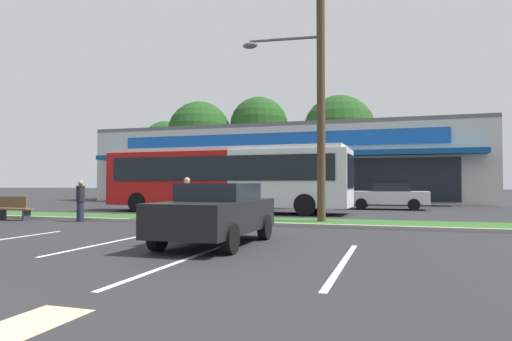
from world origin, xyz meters
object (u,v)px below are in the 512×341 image
at_px(car_4, 217,212).
at_px(pedestrian_by_pole, 80,201).
at_px(utility_pole, 317,84).
at_px(city_bus, 226,177).
at_px(car_1, 255,194).
at_px(pedestrian_near_bench, 187,201).
at_px(bus_stop_bench, 13,208).
at_px(car_3, 388,196).

distance_m(car_4, pedestrian_by_pole, 8.64).
relative_size(utility_pole, city_bus, 0.74).
bearing_deg(car_1, pedestrian_by_pole, -104.81).
bearing_deg(car_4, pedestrian_by_pole, -120.66).
relative_size(city_bus, car_1, 2.64).
bearing_deg(city_bus, pedestrian_by_pole, -114.66).
relative_size(car_1, pedestrian_by_pole, 3.01).
relative_size(car_1, pedestrian_near_bench, 2.84).
distance_m(city_bus, car_1, 5.44).
xyz_separation_m(city_bus, pedestrian_by_pole, (-3.32, -6.75, -0.97)).
bearing_deg(bus_stop_bench, car_4, 158.50).
xyz_separation_m(utility_pole, car_1, (-5.65, 10.58, -4.22)).
bearing_deg(city_bus, utility_pole, -41.84).
bearing_deg(car_1, pedestrian_near_bench, -83.95).
bearing_deg(pedestrian_near_bench, car_3, -89.82).
bearing_deg(car_4, bus_stop_bench, -111.50).
bearing_deg(bus_stop_bench, utility_pole, -171.09).
height_order(utility_pole, city_bus, utility_pole).
height_order(city_bus, pedestrian_by_pole, city_bus).
height_order(utility_pole, bus_stop_bench, utility_pole).
relative_size(car_3, car_4, 1.07).
bearing_deg(city_bus, car_1, 92.84).
xyz_separation_m(car_1, car_4, (4.23, -16.51, -0.03)).
bearing_deg(utility_pole, car_3, 77.70).
xyz_separation_m(car_1, pedestrian_near_bench, (1.28, -12.10, 0.05)).
distance_m(utility_pole, city_bus, 8.27).
xyz_separation_m(city_bus, bus_stop_bench, (-6.26, -7.07, -1.26)).
distance_m(car_3, pedestrian_by_pole, 16.23).
bearing_deg(car_4, utility_pole, 166.55).
distance_m(utility_pole, pedestrian_by_pole, 9.92).
bearing_deg(car_4, car_1, -165.62).
xyz_separation_m(utility_pole, bus_stop_bench, (-11.79, -1.85, -4.51)).
bearing_deg(car_4, city_bus, -159.77).
bearing_deg(car_1, city_bus, -88.70).
distance_m(bus_stop_bench, car_1, 13.86).
bearing_deg(car_3, bus_stop_bench, 40.92).
bearing_deg(pedestrian_near_bench, city_bus, -50.84).
relative_size(bus_stop_bench, pedestrian_by_pole, 1.01).
bearing_deg(utility_pole, city_bus, 136.62).
height_order(car_1, car_3, car_1).
bearing_deg(car_1, utility_pole, -61.89).
relative_size(car_3, pedestrian_by_pole, 2.79).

